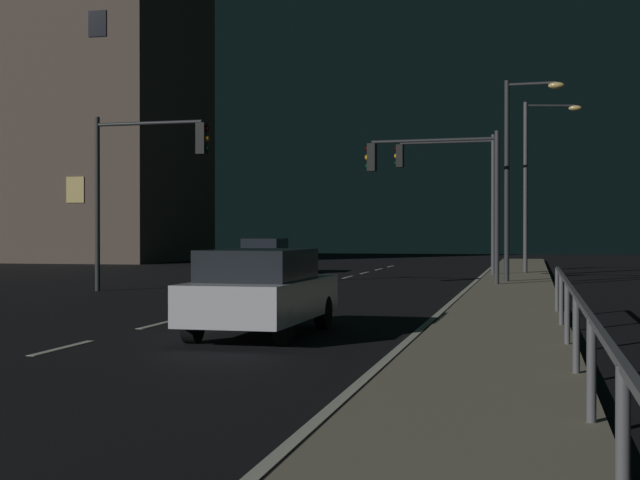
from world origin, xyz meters
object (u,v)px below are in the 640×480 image
object	(u,v)px
traffic_light_mid_left	(450,177)
car	(261,291)
street_lamp_across_street	(535,169)
street_lamp_median	(516,160)
traffic_light_far_right	(436,176)
car_oncoming	(264,255)
traffic_light_far_center	(144,168)
building_distant	(6,104)

from	to	relation	value
traffic_light_mid_left	car	bearing A→B (deg)	-93.66
street_lamp_across_street	traffic_light_mid_left	bearing A→B (deg)	-150.25
car	street_lamp_median	distance (m)	18.07
traffic_light_far_right	traffic_light_mid_left	xyz separation A→B (m)	(-0.14, 7.28, 0.40)
car_oncoming	traffic_light_far_center	size ratio (longest dim) A/B	0.81
traffic_light_far_right	street_lamp_median	size ratio (longest dim) A/B	0.72
traffic_light_far_right	traffic_light_far_center	bearing A→B (deg)	-152.28
street_lamp_across_street	building_distant	size ratio (longest dim) A/B	0.29
traffic_light_far_right	street_lamp_median	bearing A→B (deg)	33.15
street_lamp_median	building_distant	bearing A→B (deg)	146.27
traffic_light_far_right	traffic_light_mid_left	bearing A→B (deg)	91.09
car_oncoming	building_distant	bearing A→B (deg)	144.84
traffic_light_far_center	street_lamp_across_street	world-z (taller)	street_lamp_across_street
car_oncoming	building_distant	world-z (taller)	building_distant
street_lamp_across_street	street_lamp_median	bearing A→B (deg)	-95.03
car	traffic_light_far_center	xyz separation A→B (m)	(-7.02, 10.96, 3.05)
traffic_light_far_center	traffic_light_mid_left	size ratio (longest dim) A/B	0.97
car	car_oncoming	bearing A→B (deg)	106.14
traffic_light_mid_left	street_lamp_median	size ratio (longest dim) A/B	0.81
traffic_light_far_right	street_lamp_across_street	bearing A→B (deg)	70.40
street_lamp_median	car_oncoming	bearing A→B (deg)	149.31
car	street_lamp_median	bearing A→B (deg)	76.20
building_distant	car	bearing A→B (deg)	-53.48
traffic_light_far_center	traffic_light_far_right	bearing A→B (deg)	27.72
traffic_light_mid_left	street_lamp_median	world-z (taller)	street_lamp_median
street_lamp_across_street	building_distant	bearing A→B (deg)	156.51
street_lamp_across_street	street_lamp_median	xyz separation A→B (m)	(-0.66, -7.53, -0.16)
traffic_light_far_right	traffic_light_far_center	distance (m)	9.74
street_lamp_median	building_distant	distance (m)	40.78
traffic_light_mid_left	street_lamp_median	bearing A→B (deg)	-63.56
traffic_light_far_right	building_distant	distance (m)	39.76
car	traffic_light_mid_left	xyz separation A→B (m)	(1.46, 22.77, 3.34)
car_oncoming	street_lamp_median	xyz separation A→B (m)	(11.11, -6.60, 3.57)
traffic_light_mid_left	street_lamp_across_street	bearing A→B (deg)	29.75
car_oncoming	street_lamp_median	bearing A→B (deg)	-30.69
car_oncoming	car	bearing A→B (deg)	-73.86
traffic_light_far_right	traffic_light_mid_left	size ratio (longest dim) A/B	0.89
car_oncoming	traffic_light_far_right	size ratio (longest dim) A/B	0.88
traffic_light_far_right	car_oncoming	bearing A→B (deg)	135.59
car	traffic_light_far_right	size ratio (longest dim) A/B	0.87
traffic_light_far_right	traffic_light_far_center	world-z (taller)	traffic_light_far_center
traffic_light_mid_left	building_distant	world-z (taller)	building_distant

